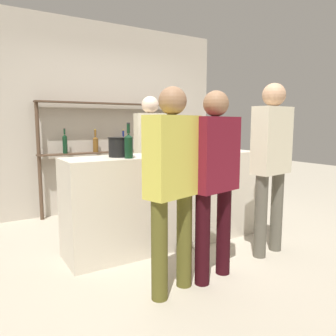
% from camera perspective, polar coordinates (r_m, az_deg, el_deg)
% --- Properties ---
extents(ground_plane, '(16.00, 16.00, 0.00)m').
position_cam_1_polar(ground_plane, '(3.74, 0.00, -12.95)').
color(ground_plane, '#B2A893').
extents(bar_counter, '(2.23, 0.53, 0.99)m').
position_cam_1_polar(bar_counter, '(3.59, 0.00, -5.51)').
color(bar_counter, beige).
rests_on(bar_counter, ground_plane).
extents(back_wall, '(3.83, 0.12, 2.80)m').
position_cam_1_polar(back_wall, '(5.18, -10.93, 8.49)').
color(back_wall, '#B2A899').
rests_on(back_wall, ground_plane).
extents(back_shelf, '(2.09, 0.18, 1.62)m').
position_cam_1_polar(back_shelf, '(5.02, -9.99, 4.96)').
color(back_shelf, '#4C3828').
rests_on(back_shelf, ground_plane).
extents(counter_bottle_0, '(0.08, 0.08, 0.33)m').
position_cam_1_polar(counter_bottle_0, '(3.11, -6.87, 4.01)').
color(counter_bottle_0, black).
rests_on(counter_bottle_0, bar_counter).
extents(counter_bottle_1, '(0.07, 0.07, 0.30)m').
position_cam_1_polar(counter_bottle_1, '(3.42, 2.94, 4.20)').
color(counter_bottle_1, brown).
rests_on(counter_bottle_1, bar_counter).
extents(counter_bottle_2, '(0.09, 0.09, 0.35)m').
position_cam_1_polar(counter_bottle_2, '(3.59, 1.95, 4.73)').
color(counter_bottle_2, black).
rests_on(counter_bottle_2, bar_counter).
extents(counter_bottle_3, '(0.09, 0.09, 0.36)m').
position_cam_1_polar(counter_bottle_3, '(3.87, 6.98, 4.90)').
color(counter_bottle_3, brown).
rests_on(counter_bottle_3, bar_counter).
extents(counter_bottle_4, '(0.09, 0.09, 0.33)m').
position_cam_1_polar(counter_bottle_4, '(3.73, 6.89, 4.68)').
color(counter_bottle_4, '#0F1956').
rests_on(counter_bottle_4, bar_counter).
extents(counter_bottle_5, '(0.09, 0.09, 0.36)m').
position_cam_1_polar(counter_bottle_5, '(3.59, 5.49, 4.72)').
color(counter_bottle_5, '#0F1956').
rests_on(counter_bottle_5, bar_counter).
extents(wine_glass, '(0.07, 0.07, 0.15)m').
position_cam_1_polar(wine_glass, '(3.41, -1.29, 4.13)').
color(wine_glass, silver).
rests_on(wine_glass, bar_counter).
extents(ice_bucket, '(0.23, 0.23, 0.19)m').
position_cam_1_polar(ice_bucket, '(3.27, -8.40, 3.65)').
color(ice_bucket, black).
rests_on(ice_bucket, bar_counter).
extents(cork_jar, '(0.13, 0.13, 0.13)m').
position_cam_1_polar(cork_jar, '(3.54, -1.59, 3.49)').
color(cork_jar, silver).
rests_on(cork_jar, bar_counter).
extents(customer_center, '(0.47, 0.28, 1.58)m').
position_cam_1_polar(customer_center, '(2.72, 8.12, -0.70)').
color(customer_center, black).
rests_on(customer_center, ground_plane).
extents(customer_right, '(0.46, 0.25, 1.71)m').
position_cam_1_polar(customer_right, '(3.39, 17.56, 2.09)').
color(customer_right, '#575347').
rests_on(customer_right, ground_plane).
extents(customer_left, '(0.48, 0.31, 1.59)m').
position_cam_1_polar(customer_left, '(2.47, 0.78, -1.43)').
color(customer_left, brown).
rests_on(customer_left, ground_plane).
extents(server_behind_counter, '(0.41, 0.22, 1.67)m').
position_cam_1_polar(server_behind_counter, '(4.30, -3.08, 3.43)').
color(server_behind_counter, '#575347').
rests_on(server_behind_counter, ground_plane).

